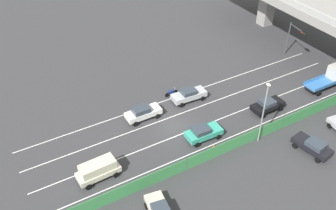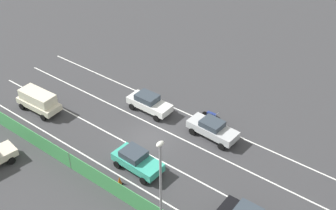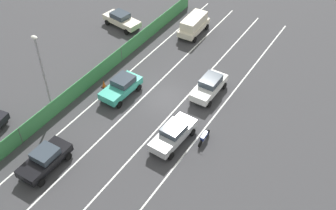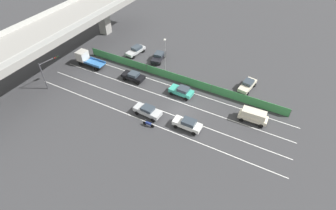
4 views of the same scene
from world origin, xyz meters
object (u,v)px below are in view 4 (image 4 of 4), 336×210
Objects in this scene: car_hatchback_white at (188,124)px; street_lamp at (165,55)px; car_sedan_silver at (148,111)px; parked_sedan_dark at (158,57)px; parked_wagon_silver at (136,50)px; car_taxi_teal at (182,91)px; car_sedan_black at (133,76)px; motorcycle at (148,124)px; traffic_cone at (187,87)px; parked_sedan_cream at (248,85)px; flatbed_truck_blue at (86,58)px; car_van_cream at (253,115)px; traffic_light at (48,68)px.

street_lamp is at bearing 42.98° from car_hatchback_white.
car_sedan_silver is 16.32m from parked_sedan_dark.
car_sedan_silver is 0.96× the size of parked_wagon_silver.
car_hatchback_white is at bearing -147.44° from car_taxi_teal.
car_taxi_teal is 0.88× the size of parked_wagon_silver.
parked_wagon_silver is at bearing 52.53° from car_hatchback_white.
car_sedan_black is at bearing 47.09° from car_sedan_silver.
car_sedan_silver is 2.54m from motorcycle.
parked_sedan_dark is (8.14, -0.73, 0.00)m from car_sedan_black.
parked_sedan_cream is at bearing -61.99° from traffic_cone.
car_sedan_silver is 9.98m from car_sedan_black.
flatbed_truck_blue is 21.91m from motorcycle.
car_van_cream is 1.05× the size of car_taxi_teal.
street_lamp reaches higher than car_taxi_teal.
parked_sedan_dark is at bearing 25.13° from motorcycle.
traffic_light is at bearing 94.28° from car_sedan_silver.
car_sedan_black is at bearing -55.47° from traffic_light.
car_taxi_teal is at bearing 126.92° from parked_sedan_cream.
car_sedan_black is at bearing 65.61° from car_hatchback_white.
flatbed_truck_blue is 0.75× the size of street_lamp.
street_lamp reaches higher than parked_wagon_silver.
flatbed_truck_blue is 7.94× the size of traffic_cone.
flatbed_truck_blue is 1.10× the size of traffic_light.
car_sedan_black reaches higher than parked_wagon_silver.
car_taxi_teal is 0.95× the size of parked_sedan_dark.
car_hatchback_white is 0.95× the size of car_sedan_silver.
car_sedan_silver is 0.79× the size of flatbed_truck_blue.
car_sedan_black is 8.17m from parked_sedan_dark.
flatbed_truck_blue is at bearing 89.95° from car_sedan_black.
car_hatchback_white is 0.98× the size of car_van_cream.
street_lamp reaches higher than parked_sedan_cream.
car_sedan_black reaches higher than traffic_cone.
car_taxi_teal is 21.21m from flatbed_truck_blue.
traffic_light is (-8.24, 11.97, 2.93)m from car_sedan_black.
car_taxi_teal reaches higher than parked_sedan_dark.
parked_sedan_cream is (13.92, -5.31, -0.05)m from car_hatchback_white.
car_taxi_teal reaches higher than parked_wagon_silver.
flatbed_truck_blue is at bearing 89.75° from car_van_cream.
flatbed_truck_blue is at bearing 66.08° from motorcycle.
car_sedan_silver is 0.59× the size of street_lamp.
car_sedan_black is at bearing 111.01° from parked_sedan_cream.
parked_sedan_dark is 6.10× the size of traffic_cone.
traffic_light is at bearing 111.27° from car_taxi_teal.
street_lamp reaches higher than traffic_light.
car_taxi_teal is 16.64m from parked_wagon_silver.
car_hatchback_white is 0.93× the size of parked_sedan_cream.
traffic_light reaches higher than traffic_cone.
parked_wagon_silver is at bearing 30.56° from car_sedan_black.
parked_sedan_dark is at bearing 49.39° from car_taxi_teal.
traffic_cone is at bearing 0.72° from car_taxi_teal.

